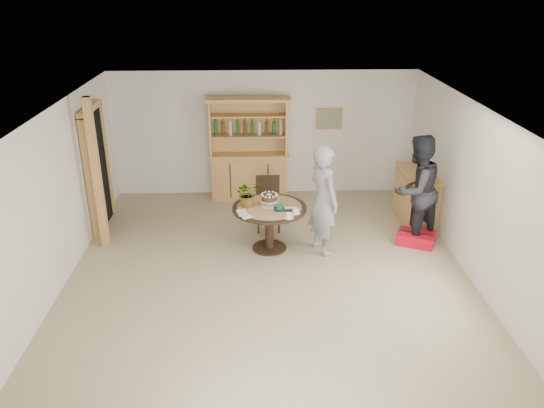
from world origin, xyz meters
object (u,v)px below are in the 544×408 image
at_px(hutch, 249,165).
at_px(dining_chair, 268,199).
at_px(dining_table, 269,215).
at_px(teen_boy, 323,200).
at_px(sideboard, 416,196).
at_px(adult_person, 416,190).
at_px(red_suitcase, 416,238).

height_order(hutch, dining_chair, hutch).
distance_m(dining_table, teen_boy, 0.91).
relative_size(dining_table, dining_chair, 1.27).
bearing_deg(teen_boy, sideboard, -83.76).
relative_size(dining_chair, teen_boy, 0.52).
bearing_deg(teen_boy, dining_chair, 17.61).
xyz_separation_m(teen_boy, adult_person, (1.56, 0.29, 0.03)).
height_order(dining_table, red_suitcase, dining_table).
bearing_deg(hutch, red_suitcase, -37.90).
bearing_deg(adult_person, sideboard, -140.75).
relative_size(sideboard, dining_table, 1.05).
height_order(sideboard, red_suitcase, sideboard).
height_order(dining_table, adult_person, adult_person).
xyz_separation_m(hutch, adult_person, (2.75, -2.07, 0.24)).
distance_m(teen_boy, adult_person, 1.59).
height_order(hutch, teen_boy, hutch).
xyz_separation_m(dining_chair, red_suitcase, (2.46, -0.75, -0.43)).
xyz_separation_m(adult_person, red_suitcase, (0.05, -0.11, -0.83)).
bearing_deg(dining_chair, teen_boy, -48.34).
bearing_deg(hutch, adult_person, -36.93).
relative_size(dining_chair, adult_person, 0.51).
bearing_deg(dining_table, hutch, 98.48).
bearing_deg(teen_boy, adult_person, -104.23).
bearing_deg(dining_table, dining_chair, 90.08).
xyz_separation_m(hutch, dining_chair, (0.34, -1.43, -0.15)).
height_order(dining_table, dining_chair, dining_chair).
xyz_separation_m(dining_chair, adult_person, (2.41, -0.64, 0.40)).
bearing_deg(adult_person, hutch, -68.23).
relative_size(teen_boy, adult_person, 0.97).
bearing_deg(red_suitcase, teen_boy, -149.06).
bearing_deg(dining_table, adult_person, 4.59).
height_order(hutch, sideboard, hutch).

